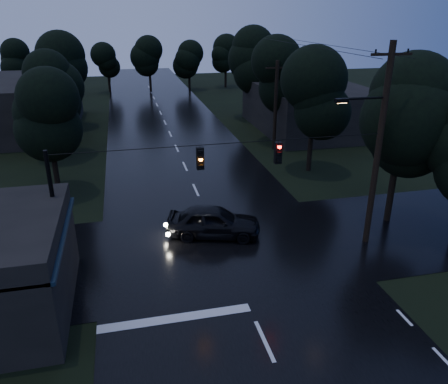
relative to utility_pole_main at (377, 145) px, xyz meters
name	(u,v)px	position (x,y,z in m)	size (l,w,h in m)	color
main_road	(177,149)	(-7.41, 19.00, -5.26)	(12.00, 120.00, 0.02)	black
cross_street	(222,248)	(-7.41, 1.00, -5.26)	(60.00, 9.00, 0.02)	black
building_far_right	(309,107)	(6.59, 23.00, -3.06)	(10.00, 14.00, 4.40)	black
building_far_left	(23,105)	(-21.41, 29.00, -2.76)	(10.00, 16.00, 5.00)	black
utility_pole_main	(377,145)	(0.00, 0.00, 0.00)	(3.50, 0.30, 10.00)	black
utility_pole_far	(276,105)	(0.89, 17.00, -1.38)	(2.00, 0.30, 7.50)	black
anchor_pole_left	(56,218)	(-14.91, 0.00, -2.26)	(0.18, 0.18, 6.00)	black
span_signals	(239,155)	(-6.85, -0.01, -0.01)	(15.00, 0.37, 1.12)	black
tree_corner_near	(403,118)	(2.59, 2.00, 0.74)	(4.48, 4.48, 9.44)	black
tree_left_a	(47,113)	(-16.41, 11.00, -0.02)	(3.92, 3.92, 8.26)	black
tree_left_b	(52,88)	(-17.01, 19.00, 0.36)	(4.20, 4.20, 8.85)	black
tree_left_c	(58,68)	(-17.61, 29.00, 0.74)	(4.48, 4.48, 9.44)	black
tree_right_a	(314,96)	(1.59, 11.00, 0.36)	(4.20, 4.20, 8.85)	black
tree_right_b	(283,75)	(2.19, 19.00, 0.74)	(4.48, 4.48, 9.44)	black
tree_right_c	(256,60)	(2.79, 29.00, 1.11)	(4.76, 4.76, 10.03)	black
car	(214,222)	(-7.53, 2.41, -4.42)	(1.98, 4.92, 1.68)	black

